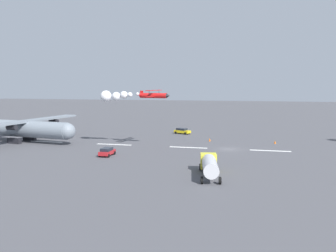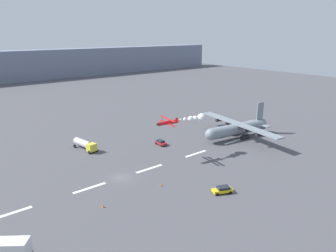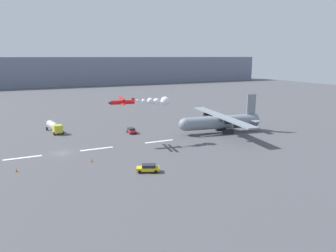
{
  "view_description": "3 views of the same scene",
  "coord_description": "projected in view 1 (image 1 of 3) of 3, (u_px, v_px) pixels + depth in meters",
  "views": [
    {
      "loc": [
        -4.59,
        73.78,
        13.15
      ],
      "look_at": [
        12.22,
        1.97,
        4.65
      ],
      "focal_mm": 38.68,
      "sensor_mm": 36.0,
      "label": 1
    },
    {
      "loc": [
        -33.93,
        -60.47,
        33.89
      ],
      "look_at": [
        15.51,
        1.27,
        9.89
      ],
      "focal_mm": 33.17,
      "sensor_mm": 36.0,
      "label": 2
    },
    {
      "loc": [
        -8.79,
        -76.35,
        22.07
      ],
      "look_at": [
        27.48,
        0.0,
        3.93
      ],
      "focal_mm": 34.84,
      "sensor_mm": 36.0,
      "label": 3
    }
  ],
  "objects": [
    {
      "name": "ground_plane",
      "position": [
        228.0,
        149.0,
        73.91
      ],
      "size": [
        440.0,
        440.0,
        0.0
      ],
      "primitive_type": "plane",
      "color": "#4C4C51",
      "rests_on": "ground"
    },
    {
      "name": "runway_stripe_3",
      "position": [
        270.0,
        151.0,
        72.04
      ],
      "size": [
        8.0,
        0.9,
        0.01
      ],
      "primitive_type": "cube",
      "color": "white",
      "rests_on": "ground"
    },
    {
      "name": "runway_stripe_4",
      "position": [
        188.0,
        147.0,
        75.79
      ],
      "size": [
        8.0,
        0.9,
        0.01
      ],
      "primitive_type": "cube",
      "color": "white",
      "rests_on": "ground"
    },
    {
      "name": "runway_stripe_5",
      "position": [
        114.0,
        144.0,
        79.54
      ],
      "size": [
        8.0,
        0.9,
        0.01
      ],
      "primitive_type": "cube",
      "color": "white",
      "rests_on": "ground"
    },
    {
      "name": "runway_stripe_6",
      "position": [
        47.0,
        142.0,
        83.3
      ],
      "size": [
        8.0,
        0.9,
        0.01
      ],
      "primitive_type": "cube",
      "color": "white",
      "rests_on": "ground"
    },
    {
      "name": "cargo_transport_plane",
      "position": [
        28.0,
        128.0,
        81.92
      ],
      "size": [
        24.84,
        34.75,
        10.98
      ],
      "color": "gray",
      "rests_on": "ground"
    },
    {
      "name": "stunt_biplane_red",
      "position": [
        122.0,
        96.0,
        77.58
      ],
      "size": [
        16.03,
        7.24,
        2.64
      ],
      "color": "red"
    },
    {
      "name": "fuel_tanker_truck",
      "position": [
        210.0,
        165.0,
        51.61
      ],
      "size": [
        4.13,
        9.33,
        2.9
      ],
      "color": "yellow",
      "rests_on": "ground"
    },
    {
      "name": "followme_car_yellow",
      "position": [
        182.0,
        131.0,
        96.58
      ],
      "size": [
        4.76,
        3.41,
        1.52
      ],
      "color": "yellow",
      "rests_on": "ground"
    },
    {
      "name": "airport_staff_sedan",
      "position": [
        107.0,
        151.0,
        66.83
      ],
      "size": [
        2.06,
        4.05,
        1.52
      ],
      "color": "#B21E23",
      "rests_on": "ground"
    },
    {
      "name": "traffic_cone_near",
      "position": [
        275.0,
        142.0,
        80.69
      ],
      "size": [
        0.44,
        0.44,
        0.75
      ],
      "primitive_type": "cone",
      "color": "orange",
      "rests_on": "ground"
    },
    {
      "name": "traffic_cone_far",
      "position": [
        210.0,
        140.0,
        84.03
      ],
      "size": [
        0.44,
        0.44,
        0.75
      ],
      "primitive_type": "cone",
      "color": "orange",
      "rests_on": "ground"
    }
  ]
}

